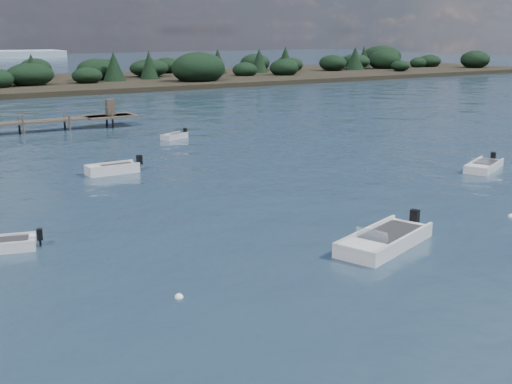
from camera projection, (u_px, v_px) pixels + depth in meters
ground at (40, 116)px, 72.04m from camera, size 400.00×400.00×0.00m
tender_far_grey_b at (174, 137)px, 56.67m from camera, size 2.93×2.01×1.00m
tender_far_white at (113, 171)px, 42.98m from camera, size 3.84×1.38×1.32m
dinghy_mid_white_a at (384, 243)px, 28.39m from camera, size 5.94×3.71×1.37m
dinghy_mid_white_b at (484, 168)px, 44.12m from camera, size 4.58×3.17×1.14m
buoy_b at (511, 217)px, 32.98m from camera, size 0.32×0.32×0.32m
buoy_c at (179, 298)px, 22.98m from camera, size 0.32×0.32×0.32m
far_headland at (122, 72)px, 117.30m from camera, size 190.00×40.00×5.80m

